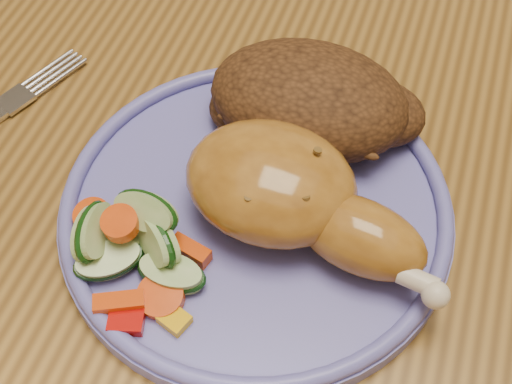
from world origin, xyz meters
TOP-DOWN VIEW (x-y plane):
  - dining_table at (0.00, 0.00)m, footprint 0.90×1.40m
  - plate at (-0.07, -0.14)m, footprint 0.24×0.24m
  - plate_rim at (-0.07, -0.14)m, footprint 0.24×0.24m
  - chicken_leg at (-0.05, -0.14)m, footprint 0.17×0.09m
  - rice_pilaf at (-0.06, -0.07)m, footprint 0.14×0.10m
  - vegetable_pile at (-0.13, -0.20)m, footprint 0.09×0.09m

SIDE VIEW (x-z plane):
  - dining_table at x=0.00m, z-range 0.29..1.04m
  - plate at x=-0.07m, z-range 0.75..0.76m
  - plate_rim at x=-0.07m, z-range 0.76..0.77m
  - vegetable_pile at x=-0.13m, z-range 0.75..0.80m
  - rice_pilaf at x=-0.06m, z-range 0.76..0.81m
  - chicken_leg at x=-0.05m, z-range 0.76..0.82m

